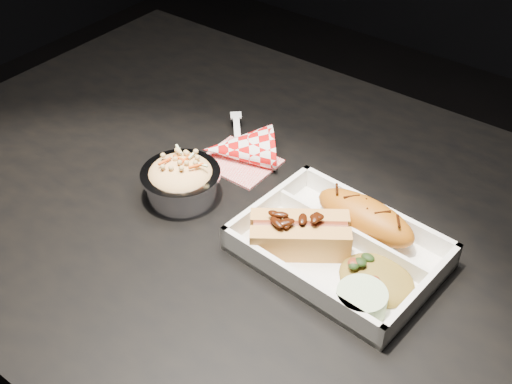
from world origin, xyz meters
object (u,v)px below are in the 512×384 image
dining_table (264,251)px  foil_coleslaw_cup (181,179)px  fried_pastry (365,217)px  hotdog (300,233)px  napkin_fork (238,149)px  food_tray (339,251)px

dining_table → foil_coleslaw_cup: bearing=-153.0°
fried_pastry → hotdog: (-0.05, -0.08, 0.00)m
foil_coleslaw_cup → napkin_fork: (0.00, 0.12, -0.02)m
hotdog → napkin_fork: (-0.19, 0.12, -0.02)m
hotdog → dining_table: bearing=117.7°
fried_pastry → foil_coleslaw_cup: foil_coleslaw_cup is taller
hotdog → foil_coleslaw_cup: bearing=147.0°
fried_pastry → napkin_fork: bearing=171.5°
hotdog → napkin_fork: napkin_fork is taller
food_tray → napkin_fork: napkin_fork is taller
foil_coleslaw_cup → food_tray: bearing=7.7°
dining_table → fried_pastry: 0.19m
hotdog → foil_coleslaw_cup: foil_coleslaw_cup is taller
food_tray → fried_pastry: 0.06m
hotdog → foil_coleslaw_cup: size_ratio=1.21×
food_tray → hotdog: (-0.05, -0.02, 0.02)m
food_tray → napkin_fork: size_ratio=1.70×
food_tray → foil_coleslaw_cup: bearing=-168.0°
dining_table → foil_coleslaw_cup: 0.17m
dining_table → napkin_fork: 0.16m
hotdog → napkin_fork: size_ratio=0.89×
foil_coleslaw_cup → fried_pastry: bearing=19.5°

